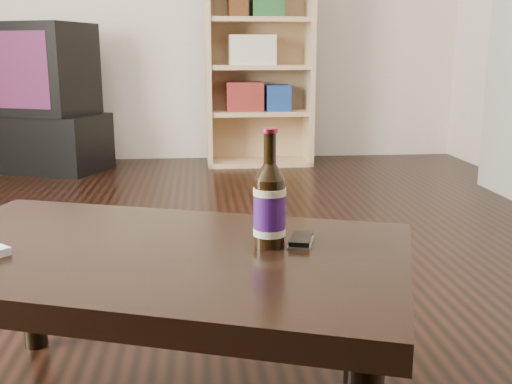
{
  "coord_description": "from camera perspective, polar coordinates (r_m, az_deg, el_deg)",
  "views": [
    {
      "loc": [
        0.38,
        -1.88,
        0.84
      ],
      "look_at": [
        0.5,
        -0.62,
        0.54
      ],
      "focal_mm": 42.0,
      "sensor_mm": 36.0,
      "label": 1
    }
  ],
  "objects": [
    {
      "name": "tv_stand",
      "position": [
        4.7,
        -20.31,
        4.52
      ],
      "size": [
        1.14,
        0.86,
        0.41
      ],
      "primitive_type": "cube",
      "rotation": [
        0.0,
        0.0,
        -0.39
      ],
      "color": "black",
      "rests_on": "floor"
    },
    {
      "name": "coffee_table",
      "position": [
        1.36,
        -10.01,
        -7.48
      ],
      "size": [
        1.27,
        0.99,
        0.42
      ],
      "rotation": [
        0.0,
        0.0,
        -0.33
      ],
      "color": "black",
      "rests_on": "floor"
    },
    {
      "name": "phone",
      "position": [
        1.35,
        4.3,
        -4.62
      ],
      "size": [
        0.07,
        0.1,
        0.02
      ],
      "rotation": [
        0.0,
        0.0,
        -0.28
      ],
      "color": "#AEAEB0",
      "rests_on": "coffee_table"
    },
    {
      "name": "beer_bottle",
      "position": [
        1.31,
        1.31,
        -1.31
      ],
      "size": [
        0.09,
        0.09,
        0.26
      ],
      "rotation": [
        0.0,
        0.0,
        -0.42
      ],
      "color": "black",
      "rests_on": "coffee_table"
    },
    {
      "name": "bookshelf",
      "position": [
        4.61,
        0.12,
        12.19
      ],
      "size": [
        0.8,
        0.37,
        1.47
      ],
      "rotation": [
        0.0,
        0.0,
        0.01
      ],
      "color": "tan",
      "rests_on": "floor"
    },
    {
      "name": "floor",
      "position": [
        2.1,
        -15.86,
        -11.16
      ],
      "size": [
        5.0,
        6.0,
        0.01
      ],
      "primitive_type": "cube",
      "color": "black",
      "rests_on": "ground"
    },
    {
      "name": "tv",
      "position": [
        4.66,
        -20.83,
        10.89
      ],
      "size": [
        0.99,
        0.82,
        0.64
      ],
      "rotation": [
        0.0,
        0.0,
        -0.39
      ],
      "color": "black",
      "rests_on": "tv_stand"
    }
  ]
}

